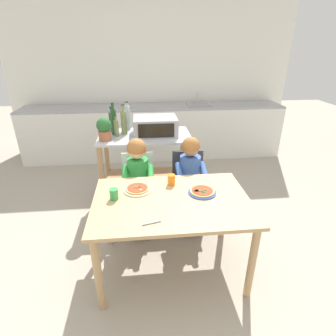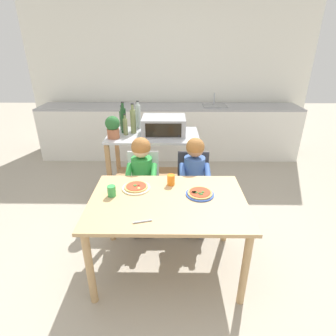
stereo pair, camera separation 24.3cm
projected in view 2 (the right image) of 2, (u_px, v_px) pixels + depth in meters
ground_plane at (169, 197)px, 3.65m from camera, size 12.37×12.37×0.00m
back_wall_tiled at (170, 76)px, 4.81m from camera, size 4.95×0.12×2.70m
kitchen_counter at (169, 131)px, 4.82m from camera, size 4.46×0.60×1.11m
kitchen_island_cart at (154, 157)px, 3.38m from camera, size 1.10×0.63×0.89m
toaster_oven at (164, 126)px, 3.22m from camera, size 0.51×0.40×0.21m
bottle_brown_beer at (123, 120)px, 3.37m from camera, size 0.07×0.07×0.31m
bottle_tall_green_wine at (125, 126)px, 3.20m from camera, size 0.05×0.05×0.25m
bottle_squat_spirits at (123, 120)px, 3.25m from camera, size 0.07×0.07×0.37m
bottle_slim_sauce at (138, 116)px, 3.43m from camera, size 0.07×0.07×0.35m
bottle_dark_olive_oil at (133, 121)px, 3.24m from camera, size 0.07×0.07×0.36m
potted_herb_plant at (113, 127)px, 3.07m from camera, size 0.17×0.17×0.26m
dining_table at (168, 210)px, 2.27m from camera, size 1.30×0.88×0.72m
dining_chair_left at (143, 183)px, 3.01m from camera, size 0.36×0.36×0.81m
dining_chair_right at (193, 183)px, 3.00m from camera, size 0.36×0.36×0.81m
child_in_green_shirt at (141, 173)px, 2.82m from camera, size 0.32×0.42×1.01m
child_in_blue_striped_shirt at (195, 174)px, 2.81m from camera, size 0.32×0.42×1.01m
pizza_plate_cream at (136, 187)px, 2.39m from camera, size 0.25×0.25×0.03m
pizza_plate_blue_rimmed at (200, 193)px, 2.29m from camera, size 0.24×0.24×0.03m
drinking_cup_green at (112, 191)px, 2.27m from camera, size 0.07×0.07×0.09m
drinking_cup_orange at (171, 180)px, 2.44m from camera, size 0.07×0.07×0.10m
serving_spoon at (142, 221)px, 1.95m from camera, size 0.14×0.05×0.01m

